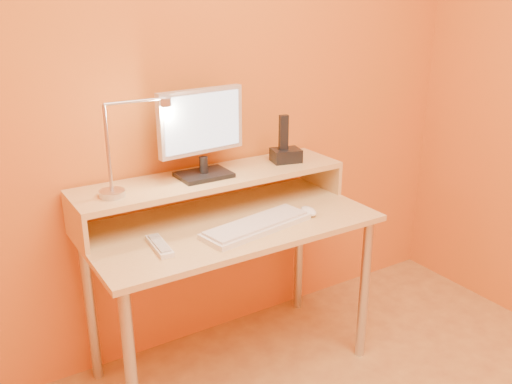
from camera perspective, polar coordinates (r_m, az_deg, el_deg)
wall_back at (r=2.40m, az=-6.77°, el=11.28°), size 3.00×0.04×2.50m
desk_leg_fl at (r=2.07m, az=-12.98°, el=-18.14°), size 0.04×0.04×0.69m
desk_leg_fr at (r=2.55m, az=11.29°, el=-10.04°), size 0.04×0.04×0.69m
desk_leg_bl at (r=2.47m, az=-16.98°, el=-11.66°), size 0.04×0.04×0.69m
desk_leg_br at (r=2.89m, az=4.53°, el=-5.97°), size 0.04×0.04×0.69m
desk_lower at (r=2.27m, az=-2.71°, el=-3.37°), size 1.20×0.60×0.02m
shelf_riser_left at (r=2.18m, az=-18.45°, el=-3.20°), size 0.02×0.30×0.14m
shelf_riser_right at (r=2.67m, az=6.76°, el=1.97°), size 0.02×0.30×0.14m
desk_shelf at (r=2.34m, az=-4.59°, el=1.48°), size 1.20×0.30×0.02m
monitor_foot at (r=2.31m, az=-5.49°, el=1.81°), size 0.22×0.16×0.02m
monitor_neck at (r=2.30m, az=-5.52°, el=2.86°), size 0.04×0.04×0.07m
monitor_panel at (r=2.26m, az=-5.79°, el=7.40°), size 0.39×0.07×0.27m
monitor_back at (r=2.28m, az=-6.06°, el=7.51°), size 0.35×0.05×0.23m
monitor_screen at (r=2.25m, az=-5.58°, el=7.32°), size 0.35×0.04×0.23m
lamp_base at (r=2.15m, az=-14.87°, el=-0.15°), size 0.10×0.10×0.02m
lamp_post at (r=2.09m, az=-15.30°, el=4.41°), size 0.01×0.01×0.33m
lamp_arm at (r=2.09m, az=-12.55°, el=9.29°), size 0.24×0.01×0.01m
lamp_head at (r=2.14m, az=-9.47°, el=9.30°), size 0.04×0.04×0.03m
lamp_bulb at (r=2.14m, az=-9.44°, el=8.88°), size 0.03×0.03×0.00m
phone_dock at (r=2.52m, az=3.15°, el=3.86°), size 0.15×0.13×0.06m
phone_handset at (r=2.48m, az=2.91°, el=6.26°), size 0.04×0.03×0.16m
phone_led at (r=2.50m, az=4.67°, el=3.73°), size 0.01×0.00×0.04m
keyboard at (r=2.19m, az=0.08°, el=-3.62°), size 0.50×0.23×0.02m
mouse at (r=2.33m, az=5.53°, el=-2.01°), size 0.07×0.10×0.03m
remote_control at (r=2.06m, az=-10.10°, el=-5.60°), size 0.07×0.20×0.02m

